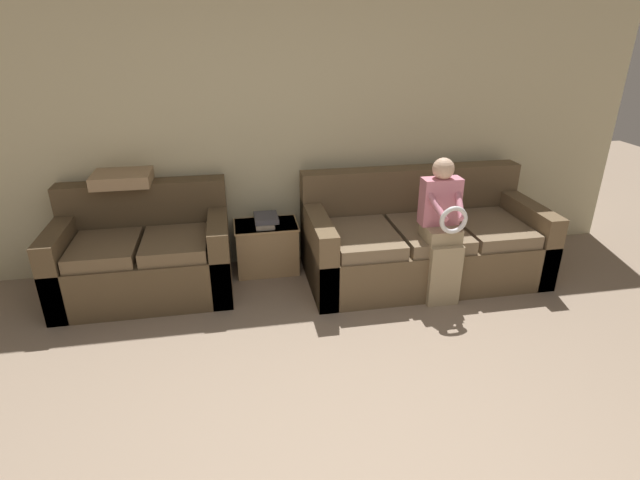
{
  "coord_description": "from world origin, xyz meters",
  "views": [
    {
      "loc": [
        -0.48,
        -1.38,
        2.14
      ],
      "look_at": [
        0.12,
        1.81,
        0.7
      ],
      "focal_mm": 28.0,
      "sensor_mm": 36.0,
      "label": 1
    }
  ],
  "objects": [
    {
      "name": "wall_back",
      "position": [
        0.0,
        3.05,
        1.27
      ],
      "size": [
        6.71,
        0.06,
        2.55
      ],
      "color": "beige",
      "rests_on": "ground_plane"
    },
    {
      "name": "couch_main",
      "position": [
        1.17,
        2.48,
        0.31
      ],
      "size": [
        2.06,
        0.99,
        0.91
      ],
      "color": "brown",
      "rests_on": "ground_plane"
    },
    {
      "name": "couch_side",
      "position": [
        -1.23,
        2.6,
        0.32
      ],
      "size": [
        1.4,
        0.85,
        0.89
      ],
      "color": "brown",
      "rests_on": "ground_plane"
    },
    {
      "name": "child_left_seated",
      "position": [
        1.16,
        2.05,
        0.64
      ],
      "size": [
        0.32,
        0.37,
        1.17
      ],
      "color": "tan",
      "rests_on": "ground_plane"
    },
    {
      "name": "side_shelf",
      "position": [
        -0.19,
        2.8,
        0.24
      ],
      "size": [
        0.57,
        0.39,
        0.46
      ],
      "color": "tan",
      "rests_on": "ground_plane"
    },
    {
      "name": "book_stack",
      "position": [
        -0.2,
        2.79,
        0.5
      ],
      "size": [
        0.21,
        0.28,
        0.08
      ],
      "color": "gray",
      "rests_on": "side_shelf"
    },
    {
      "name": "throw_pillow",
      "position": [
        -1.36,
        2.88,
        0.94
      ],
      "size": [
        0.47,
        0.47,
        0.1
      ],
      "color": "#A38460",
      "rests_on": "couch_side"
    }
  ]
}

